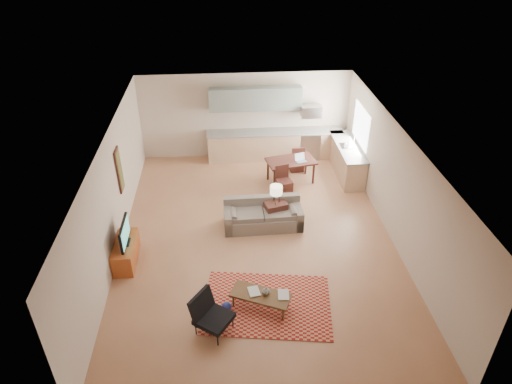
{
  "coord_description": "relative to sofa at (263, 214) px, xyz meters",
  "views": [
    {
      "loc": [
        -0.72,
        -8.79,
        6.85
      ],
      "look_at": [
        0.0,
        0.3,
        1.15
      ],
      "focal_mm": 32.0,
      "sensor_mm": 36.0,
      "label": 1
    }
  ],
  "objects": [
    {
      "name": "kitchen_counter_right",
      "position": [
        2.74,
        2.49,
        0.11
      ],
      "size": [
        0.64,
        2.26,
        0.92
      ],
      "primitive_type": null,
      "color": "tan",
      "rests_on": "ground"
    },
    {
      "name": "console_table",
      "position": [
        0.32,
        0.07,
        -0.04
      ],
      "size": [
        0.62,
        0.5,
        0.63
      ],
      "primitive_type": null,
      "rotation": [
        0.0,
        0.0,
        0.28
      ],
      "color": "#3A1A15",
      "rests_on": "floor"
    },
    {
      "name": "laptop",
      "position": [
        1.28,
        2.06,
        0.45
      ],
      "size": [
        0.35,
        0.3,
        0.22
      ],
      "primitive_type": null,
      "rotation": [
        0.0,
        0.0,
        0.31
      ],
      "color": "#A5A8AD",
      "rests_on": "dining_table"
    },
    {
      "name": "dining_chair_near",
      "position": [
        0.72,
        1.48,
        0.07
      ],
      "size": [
        0.49,
        0.51,
        0.84
      ],
      "primitive_type": null,
      "rotation": [
        0.0,
        0.0,
        0.26
      ],
      "color": "#3A1A15",
      "rests_on": "floor"
    },
    {
      "name": "vase",
      "position": [
        -0.2,
        -2.75,
        0.09
      ],
      "size": [
        0.21,
        0.21,
        0.17
      ],
      "primitive_type": "imported",
      "rotation": [
        0.0,
        0.0,
        0.16
      ],
      "color": "black",
      "rests_on": "coffee_table"
    },
    {
      "name": "dining_table",
      "position": [
        1.0,
        2.15,
        -0.0
      ],
      "size": [
        1.51,
        1.06,
        0.7
      ],
      "primitive_type": null,
      "rotation": [
        0.0,
        0.0,
        0.21
      ],
      "color": "#3A1A15",
      "rests_on": "floor"
    },
    {
      "name": "window_right",
      "position": [
        3.04,
        2.49,
        1.2
      ],
      "size": [
        0.02,
        1.4,
        1.05
      ],
      "primitive_type": "cube",
      "color": "white",
      "rests_on": "room"
    },
    {
      "name": "rug",
      "position": [
        -0.17,
        -2.69,
        -0.34
      ],
      "size": [
        2.78,
        2.12,
        0.02
      ],
      "primitive_type": "cube",
      "rotation": [
        0.0,
        0.0,
        -0.14
      ],
      "color": "maroon",
      "rests_on": "floor"
    },
    {
      "name": "wall_art_left",
      "position": [
        -3.4,
        0.39,
        1.2
      ],
      "size": [
        0.06,
        0.42,
        1.1
      ],
      "primitive_type": null,
      "color": "olive",
      "rests_on": "room"
    },
    {
      "name": "book_b",
      "position": [
        0.04,
        -2.8,
        0.01
      ],
      "size": [
        0.27,
        0.34,
        0.02
      ],
      "primitive_type": "imported",
      "rotation": [
        0.0,
        0.0,
        -0.1
      ],
      "color": "navy",
      "rests_on": "coffee_table"
    },
    {
      "name": "room",
      "position": [
        -0.19,
        -0.51,
        1.0
      ],
      "size": [
        9.0,
        9.0,
        9.0
      ],
      "color": "#A56C49",
      "rests_on": "ground"
    },
    {
      "name": "kitchen_microwave",
      "position": [
        1.81,
        3.69,
        1.2
      ],
      "size": [
        0.62,
        0.4,
        0.35
      ],
      "primitive_type": "cube",
      "color": "#A5A8AD",
      "rests_on": "room"
    },
    {
      "name": "tv",
      "position": [
        -3.16,
        -1.11,
        0.44
      ],
      "size": [
        0.09,
        0.88,
        0.53
      ],
      "primitive_type": null,
      "color": "black",
      "rests_on": "tv_credenza"
    },
    {
      "name": "book_a",
      "position": [
        -0.54,
        -2.7,
        0.02
      ],
      "size": [
        0.31,
        0.36,
        0.03
      ],
      "primitive_type": "imported",
      "rotation": [
        0.0,
        0.0,
        0.17
      ],
      "color": "maroon",
      "rests_on": "coffee_table"
    },
    {
      "name": "kitchen_range",
      "position": [
        1.81,
        3.67,
        0.1
      ],
      "size": [
        0.62,
        0.62,
        0.9
      ],
      "primitive_type": "cube",
      "color": "#A5A8AD",
      "rests_on": "ground"
    },
    {
      "name": "soap_bottle",
      "position": [
        2.64,
        2.4,
        0.66
      ],
      "size": [
        0.13,
        0.13,
        0.19
      ],
      "primitive_type": "imported",
      "rotation": [
        0.0,
        0.0,
        -0.24
      ],
      "color": "beige",
      "rests_on": "kitchen_counter_right"
    },
    {
      "name": "sofa",
      "position": [
        0.0,
        0.0,
        0.0
      ],
      "size": [
        2.04,
        0.93,
        0.7
      ],
      "primitive_type": null,
      "rotation": [
        0.0,
        0.0,
        0.02
      ],
      "color": "#6C6055",
      "rests_on": "floor"
    },
    {
      "name": "coffee_table",
      "position": [
        -0.3,
        -2.75,
        -0.17
      ],
      "size": [
        1.28,
        0.92,
        0.36
      ],
      "primitive_type": null,
      "rotation": [
        0.0,
        0.0,
        -0.42
      ],
      "color": "#4B3118",
      "rests_on": "floor"
    },
    {
      "name": "kitchen_counter_back",
      "position": [
        0.71,
        3.67,
        0.11
      ],
      "size": [
        4.26,
        0.64,
        0.92
      ],
      "primitive_type": null,
      "color": "tan",
      "rests_on": "ground"
    },
    {
      "name": "armchair",
      "position": [
        -1.22,
        -3.29,
        0.05
      ],
      "size": [
        0.98,
        0.98,
        0.8
      ],
      "primitive_type": null,
      "rotation": [
        0.0,
        0.0,
        0.95
      ],
      "color": "black",
      "rests_on": "floor"
    },
    {
      "name": "tv_credenza",
      "position": [
        -3.2,
        -1.11,
        -0.09
      ],
      "size": [
        0.44,
        1.15,
        0.53
      ],
      "primitive_type": null,
      "color": "#9B431A",
      "rests_on": "floor"
    },
    {
      "name": "triptych",
      "position": [
        -0.29,
        3.96,
        1.4
      ],
      "size": [
        1.7,
        0.04,
        0.5
      ],
      "primitive_type": null,
      "color": "beige",
      "rests_on": "room"
    },
    {
      "name": "table_lamp",
      "position": [
        0.32,
        0.07,
        0.53
      ],
      "size": [
        0.41,
        0.41,
        0.5
      ],
      "primitive_type": null,
      "rotation": [
        0.0,
        0.0,
        0.45
      ],
      "color": "beige",
      "rests_on": "console_table"
    },
    {
      "name": "upper_cabinets",
      "position": [
        0.11,
        3.82,
        1.6
      ],
      "size": [
        2.8,
        0.34,
        0.7
      ],
      "primitive_type": "cube",
      "color": "gray",
      "rests_on": "room"
    },
    {
      "name": "dining_chair_far",
      "position": [
        1.28,
        2.82,
        0.07
      ],
      "size": [
        0.43,
        0.45,
        0.84
      ],
      "primitive_type": null,
      "rotation": [
        0.0,
        0.0,
        3.22
      ],
      "color": "#3A1A15",
      "rests_on": "floor"
    }
  ]
}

